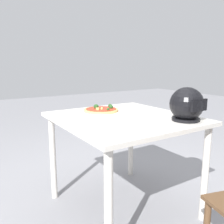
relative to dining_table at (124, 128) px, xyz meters
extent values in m
plane|color=gray|center=(0.00, 0.00, -0.66)|extent=(14.00, 14.00, 0.00)
cube|color=beige|center=(0.00, 0.00, 0.08)|extent=(0.94, 1.01, 0.03)
cylinder|color=beige|center=(-0.41, -0.44, -0.30)|extent=(0.05, 0.05, 0.72)
cylinder|color=beige|center=(0.41, -0.44, -0.30)|extent=(0.05, 0.05, 0.72)
cylinder|color=beige|center=(-0.41, 0.44, -0.30)|extent=(0.05, 0.05, 0.72)
cylinder|color=beige|center=(0.41, 0.44, -0.30)|extent=(0.05, 0.05, 0.72)
cylinder|color=white|center=(0.07, -0.22, 0.10)|extent=(0.33, 0.33, 0.01)
cylinder|color=tan|center=(0.07, -0.22, 0.11)|extent=(0.28, 0.28, 0.02)
cylinder|color=red|center=(0.07, -0.22, 0.12)|extent=(0.24, 0.24, 0.00)
sphere|color=#234C1E|center=(-0.01, -0.19, 0.13)|extent=(0.03, 0.03, 0.03)
sphere|color=#234C1E|center=(-0.03, -0.24, 0.13)|extent=(0.03, 0.03, 0.03)
sphere|color=#234C1E|center=(0.06, -0.13, 0.13)|extent=(0.02, 0.02, 0.02)
sphere|color=#234C1E|center=(0.09, -0.26, 0.14)|extent=(0.04, 0.04, 0.04)
cylinder|color=#E0D172|center=(0.11, -0.20, 0.13)|extent=(0.02, 0.02, 0.01)
cylinder|color=#E0D172|center=(0.11, -0.19, 0.13)|extent=(0.03, 0.03, 0.02)
cylinder|color=#E0D172|center=(0.08, -0.19, 0.13)|extent=(0.03, 0.03, 0.01)
sphere|color=black|center=(-0.29, 0.34, 0.21)|extent=(0.23, 0.23, 0.23)
cylinder|color=black|center=(-0.29, 0.34, 0.10)|extent=(0.19, 0.19, 0.02)
cube|color=black|center=(-0.29, 0.44, 0.21)|extent=(0.14, 0.02, 0.08)
camera|label=1|loc=(1.04, 1.45, 0.48)|focal=38.92mm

